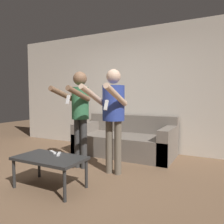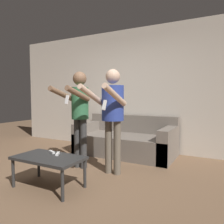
{
  "view_description": "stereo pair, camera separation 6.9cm",
  "coord_description": "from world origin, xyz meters",
  "px_view_note": "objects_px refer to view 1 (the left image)",
  "views": [
    {
      "loc": [
        1.91,
        -2.44,
        1.2
      ],
      "look_at": [
        0.1,
        1.08,
        0.92
      ],
      "focal_mm": 35.0,
      "sensor_mm": 36.0,
      "label": 1
    },
    {
      "loc": [
        1.97,
        -2.41,
        1.2
      ],
      "look_at": [
        0.1,
        1.08,
        0.92
      ],
      "focal_mm": 35.0,
      "sensor_mm": 36.0,
      "label": 2
    }
  ],
  "objects_px": {
    "couch": "(125,141)",
    "coffee_table": "(50,160)",
    "person_standing_right": "(113,109)",
    "remote_far": "(53,152)",
    "person_standing_left": "(79,109)",
    "remote_near": "(59,154)"
  },
  "relations": [
    {
      "from": "couch",
      "to": "person_standing_left",
      "type": "bearing_deg",
      "value": -104.8
    },
    {
      "from": "person_standing_right",
      "to": "couch",
      "type": "bearing_deg",
      "value": 104.82
    },
    {
      "from": "couch",
      "to": "coffee_table",
      "type": "height_order",
      "value": "couch"
    },
    {
      "from": "person_standing_left",
      "to": "person_standing_right",
      "type": "relative_size",
      "value": 1.0
    },
    {
      "from": "remote_near",
      "to": "remote_far",
      "type": "relative_size",
      "value": 0.97
    },
    {
      "from": "coffee_table",
      "to": "remote_far",
      "type": "relative_size",
      "value": 6.11
    },
    {
      "from": "couch",
      "to": "remote_far",
      "type": "relative_size",
      "value": 13.35
    },
    {
      "from": "remote_far",
      "to": "person_standing_left",
      "type": "bearing_deg",
      "value": 91.78
    },
    {
      "from": "person_standing_right",
      "to": "remote_near",
      "type": "xyz_separation_m",
      "value": [
        -0.46,
        -0.7,
        -0.59
      ]
    },
    {
      "from": "couch",
      "to": "person_standing_right",
      "type": "bearing_deg",
      "value": -75.18
    },
    {
      "from": "couch",
      "to": "person_standing_right",
      "type": "height_order",
      "value": "person_standing_right"
    },
    {
      "from": "person_standing_left",
      "to": "remote_far",
      "type": "distance_m",
      "value": 0.88
    },
    {
      "from": "couch",
      "to": "person_standing_left",
      "type": "distance_m",
      "value": 1.41
    },
    {
      "from": "couch",
      "to": "remote_far",
      "type": "bearing_deg",
      "value": -98.9
    },
    {
      "from": "person_standing_right",
      "to": "coffee_table",
      "type": "bearing_deg",
      "value": -120.73
    },
    {
      "from": "person_standing_right",
      "to": "remote_far",
      "type": "xyz_separation_m",
      "value": [
        -0.6,
        -0.67,
        -0.59
      ]
    },
    {
      "from": "remote_near",
      "to": "person_standing_left",
      "type": "bearing_deg",
      "value": 102.79
    },
    {
      "from": "person_standing_left",
      "to": "person_standing_right",
      "type": "bearing_deg",
      "value": -0.04
    },
    {
      "from": "couch",
      "to": "remote_near",
      "type": "bearing_deg",
      "value": -94.54
    },
    {
      "from": "person_standing_right",
      "to": "coffee_table",
      "type": "relative_size",
      "value": 1.75
    },
    {
      "from": "couch",
      "to": "coffee_table",
      "type": "bearing_deg",
      "value": -95.34
    },
    {
      "from": "coffee_table",
      "to": "couch",
      "type": "bearing_deg",
      "value": 84.66
    }
  ]
}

